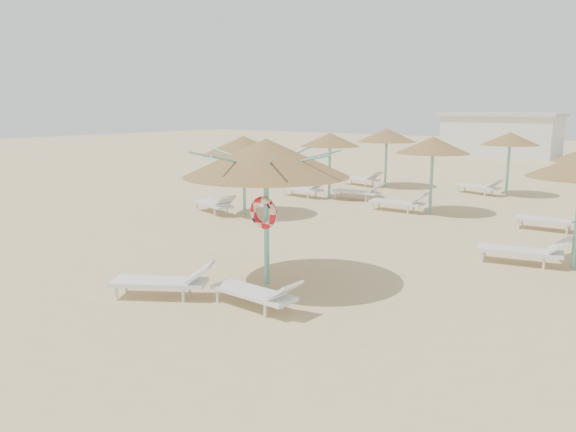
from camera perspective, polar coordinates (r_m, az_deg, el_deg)
The scene contains 6 objects.
ground at distance 11.65m, azimuth -2.60°, elevation -7.37°, with size 120.00×120.00×0.00m, color tan.
main_palapa at distance 11.42m, azimuth -2.25°, elevation 5.90°, with size 3.41×3.41×3.05m.
lounger_main_a at distance 11.26m, azimuth -12.29°, elevation -6.44°, with size 1.99×1.56×0.72m.
lounger_main_b at distance 10.41m, azimuth -3.05°, elevation -7.78°, with size 1.88×0.64×0.68m.
palapa_field at distance 19.26m, azimuth 24.30°, elevation 6.00°, with size 19.67×13.27×2.72m.
service_hut at distance 45.43m, azimuth 20.81°, elevation 7.76°, with size 8.40×4.40×3.25m.
Camera 1 is at (7.13, -8.45, 3.68)m, focal length 35.00 mm.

